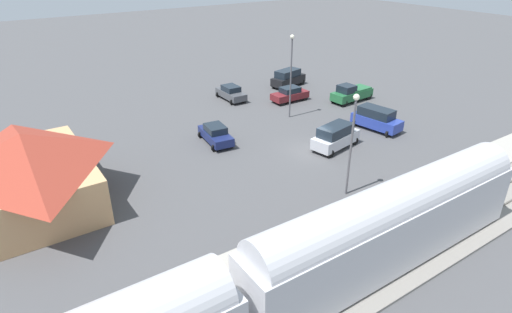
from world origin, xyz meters
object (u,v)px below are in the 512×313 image
Objects in this scene: suv_blue at (376,119)px; sedan_maroon at (290,94)px; station_building at (28,169)px; sedan_charcoal at (231,93)px; pedestrian_on_platform at (398,191)px; light_pole_near_platform at (352,134)px; sedan_navy at (216,134)px; pickup_green at (351,93)px; suv_black at (288,78)px; light_pole_lot_center at (291,68)px; pedestrian_waiting_far at (373,198)px; suv_silver at (336,136)px.

sedan_maroon is at bearing 8.88° from suv_blue.
station_building is 29.83m from sedan_maroon.
sedan_maroon is at bearing -128.24° from sedan_charcoal.
pedestrian_on_platform is 0.38× the size of sedan_charcoal.
sedan_maroon is 21.59m from light_pole_near_platform.
sedan_navy is 0.91× the size of suv_blue.
suv_black is at bearing 15.36° from pickup_green.
sedan_charcoal is 14.24m from pickup_green.
sedan_charcoal is at bearing 24.64° from suv_blue.
suv_blue is 9.99m from light_pole_lot_center.
suv_black is (26.81, -13.57, -0.13)m from pedestrian_waiting_far.
light_pole_near_platform is (3.19, 1.66, 3.56)m from pedestrian_on_platform.
light_pole_lot_center is at bearing -81.45° from sedan_navy.
pickup_green is at bearing -164.64° from suv_black.
pickup_green reaches higher than pedestrian_on_platform.
sedan_charcoal is at bearing -62.48° from station_building.
suv_black is at bearing -35.67° from sedan_maroon.
suv_blue is at bearing -155.36° from sedan_charcoal.
sedan_maroon is (12.60, -4.64, -0.27)m from suv_silver.
suv_blue is (10.26, -11.85, -0.13)m from pedestrian_waiting_far.
suv_silver is at bearing 159.79° from sedan_maroon.
suv_silver is (9.56, -3.21, -0.13)m from pedestrian_on_platform.
sedan_charcoal is (26.21, -4.53, -0.40)m from pedestrian_waiting_far.
sedan_charcoal is at bearing 2.91° from suv_silver.
pickup_green is (17.83, -16.04, -0.25)m from pedestrian_waiting_far.
station_building is 2.63× the size of sedan_maroon.
light_pole_near_platform reaches higher than suv_blue.
pedestrian_waiting_far is (-14.11, -18.70, -1.54)m from station_building.
sedan_charcoal and sedan_navy have the same top height.
light_pole_lot_center reaches higher than pedestrian_waiting_far.
light_pole_near_platform reaches higher than pedestrian_on_platform.
light_pole_lot_center is at bearing -20.92° from pedestrian_waiting_far.
pedestrian_waiting_far is at bearing 170.19° from sedan_charcoal.
pedestrian_waiting_far is 10.73m from suv_silver.
light_pole_lot_center is at bearing -22.85° from light_pole_near_platform.
sedan_navy is at bearing 67.99° from suv_blue.
suv_silver is at bearing -101.34° from station_building.
pedestrian_waiting_far is 0.22× the size of light_pole_near_platform.
pedestrian_on_platform and pedestrian_waiting_far have the same top height.
station_building is 15.93m from sedan_navy.
suv_blue is (0.99, -6.45, 0.00)m from suv_silver.
suv_silver is at bearing -30.19° from pedestrian_waiting_far.
pedestrian_waiting_far is 0.33× the size of suv_black.
station_building reaches higher than suv_blue.
light_pole_lot_center is (-9.04, 6.78, 4.24)m from suv_black.
suv_black is at bearing -36.87° from light_pole_lot_center.
sedan_maroon is 0.88× the size of suv_blue.
light_pole_lot_center reaches higher than sedan_maroon.
sedan_maroon is 7.24m from pickup_green.
pedestrian_on_platform is at bearing 142.59° from pickup_green.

